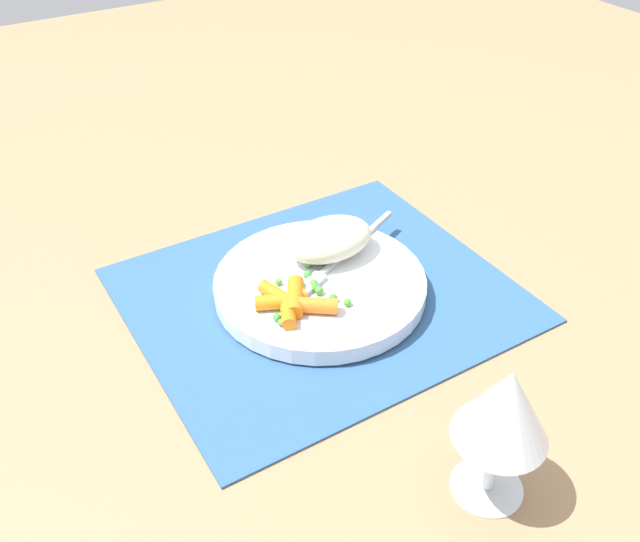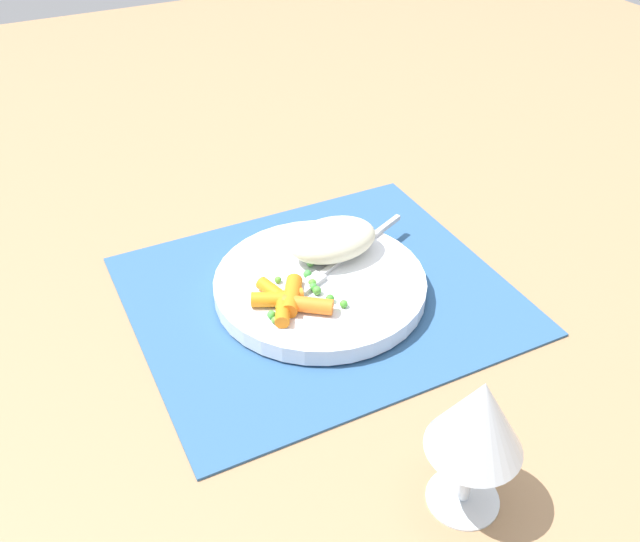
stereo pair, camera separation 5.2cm
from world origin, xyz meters
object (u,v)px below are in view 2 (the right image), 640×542
object	(u,v)px
fork	(340,261)
plate	(320,285)
rice_mound	(333,240)
wine_glass	(478,420)
carrot_portion	(287,300)

from	to	relation	value
fork	plate	bearing A→B (deg)	24.69
rice_mound	wine_glass	distance (m)	0.34
carrot_portion	wine_glass	world-z (taller)	wine_glass
rice_mound	carrot_portion	distance (m)	0.11
carrot_portion	fork	distance (m)	0.10
carrot_portion	rice_mound	bearing A→B (deg)	-144.34
plate	rice_mound	size ratio (longest dim) A/B	2.26
rice_mound	fork	size ratio (longest dim) A/B	0.57
carrot_portion	fork	bearing A→B (deg)	-153.41
plate	carrot_portion	world-z (taller)	carrot_portion
plate	wine_glass	distance (m)	0.31
rice_mound	wine_glass	size ratio (longest dim) A/B	0.77
rice_mound	plate	bearing A→B (deg)	45.48
rice_mound	carrot_portion	world-z (taller)	rice_mound
plate	fork	bearing A→B (deg)	-155.31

